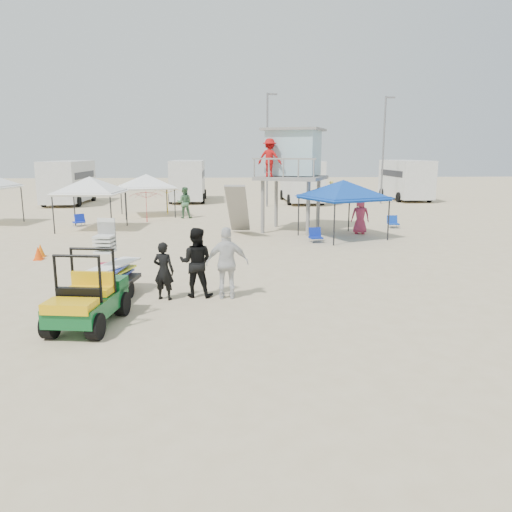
{
  "coord_description": "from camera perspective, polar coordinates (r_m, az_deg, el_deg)",
  "views": [
    {
      "loc": [
        -0.38,
        -9.43,
        3.9
      ],
      "look_at": [
        0.5,
        3.0,
        1.3
      ],
      "focal_mm": 35.0,
      "sensor_mm": 36.0,
      "label": 1
    }
  ],
  "objects": [
    {
      "name": "canopy_blue",
      "position": [
        23.26,
        9.96,
        8.2
      ],
      "size": [
        4.03,
        4.03,
        3.07
      ],
      "color": "black",
      "rests_on": "ground"
    },
    {
      "name": "lifeguard_tower",
      "position": [
        25.14,
        3.87,
        11.25
      ],
      "size": [
        4.05,
        4.05,
        4.94
      ],
      "color": "gray",
      "rests_on": "ground"
    },
    {
      "name": "man_left",
      "position": [
        13.55,
        -10.5,
        -1.69
      ],
      "size": [
        0.67,
        0.54,
        1.58
      ],
      "primitive_type": "imported",
      "rotation": [
        0.0,
        0.0,
        2.82
      ],
      "color": "black",
      "rests_on": "ground"
    },
    {
      "name": "beach_chair_b",
      "position": [
        22.17,
        6.8,
        2.38
      ],
      "size": [
        0.61,
        0.65,
        0.64
      ],
      "color": "#0E2699",
      "rests_on": "ground"
    },
    {
      "name": "distant_beachgoers",
      "position": [
        29.74,
        1.46,
        5.99
      ],
      "size": [
        11.47,
        15.29,
        1.86
      ],
      "color": "#DCD052",
      "rests_on": "ground"
    },
    {
      "name": "light_pole_right",
      "position": [
        39.9,
        14.33,
        11.56
      ],
      "size": [
        0.14,
        0.14,
        8.0
      ],
      "primitive_type": "cylinder",
      "color": "slate",
      "rests_on": "ground"
    },
    {
      "name": "rv_far_right",
      "position": [
        43.77,
        16.73,
        8.53
      ],
      "size": [
        2.64,
        6.6,
        3.25
      ],
      "color": "silver",
      "rests_on": "ground"
    },
    {
      "name": "rv_mid_right",
      "position": [
        39.99,
        5.2,
        8.72
      ],
      "size": [
        2.64,
        7.0,
        3.25
      ],
      "color": "silver",
      "rests_on": "ground"
    },
    {
      "name": "cone_far",
      "position": [
        20.59,
        -23.41,
        0.59
      ],
      "size": [
        0.34,
        0.34,
        0.5
      ],
      "primitive_type": "cone",
      "color": "orange",
      "rests_on": "ground"
    },
    {
      "name": "umbrella_b",
      "position": [
        32.4,
        -10.03,
        6.26
      ],
      "size": [
        2.76,
        2.76,
        1.78
      ],
      "primitive_type": "imported",
      "rotation": [
        0.0,
        0.0,
        0.83
      ],
      "color": "yellow",
      "rests_on": "ground"
    },
    {
      "name": "beach_chair_a",
      "position": [
        28.58,
        -19.54,
        3.89
      ],
      "size": [
        0.73,
        0.84,
        0.64
      ],
      "color": "#1027B3",
      "rests_on": "ground"
    },
    {
      "name": "rv_mid_left",
      "position": [
        41.06,
        -7.79,
        8.74
      ],
      "size": [
        2.65,
        6.5,
        3.25
      ],
      "color": "silver",
      "rests_on": "ground"
    },
    {
      "name": "light_pole_left",
      "position": [
        36.59,
        1.29,
        11.93
      ],
      "size": [
        0.14,
        0.14,
        8.0
      ],
      "primitive_type": "cylinder",
      "color": "slate",
      "rests_on": "ground"
    },
    {
      "name": "umbrella_a",
      "position": [
        29.01,
        -12.4,
        5.56
      ],
      "size": [
        2.34,
        2.37,
        1.8
      ],
      "primitive_type": "imported",
      "rotation": [
        0.0,
        0.0,
        0.22
      ],
      "color": "red",
      "rests_on": "ground"
    },
    {
      "name": "man_mid",
      "position": [
        13.68,
        -6.87,
        -0.73
      ],
      "size": [
        1.04,
        0.87,
        1.91
      ],
      "primitive_type": "imported",
      "rotation": [
        0.0,
        0.0,
        2.97
      ],
      "color": "black",
      "rests_on": "ground"
    },
    {
      "name": "ground",
      "position": [
        10.21,
        -1.64,
        -10.67
      ],
      "size": [
        140.0,
        140.0,
        0.0
      ],
      "primitive_type": "plane",
      "color": "beige",
      "rests_on": "ground"
    },
    {
      "name": "surf_trailer",
      "position": [
        14.09,
        -16.5,
        -1.52
      ],
      "size": [
        1.46,
        2.31,
        1.9
      ],
      "color": "black",
      "rests_on": "ground"
    },
    {
      "name": "canopy_white_a",
      "position": [
        26.77,
        -18.49,
        8.3
      ],
      "size": [
        3.19,
        3.19,
        3.1
      ],
      "color": "black",
      "rests_on": "ground"
    },
    {
      "name": "beach_chair_c",
      "position": [
        27.25,
        15.37,
        3.79
      ],
      "size": [
        0.58,
        0.62,
        0.64
      ],
      "color": "#0F3AA4",
      "rests_on": "ground"
    },
    {
      "name": "canopy_white_c",
      "position": [
        31.84,
        -12.44,
        8.87
      ],
      "size": [
        3.78,
        3.78,
        2.98
      ],
      "color": "black",
      "rests_on": "ground"
    },
    {
      "name": "man_right",
      "position": [
        13.42,
        -3.3,
        -0.82
      ],
      "size": [
        1.15,
        0.5,
        1.95
      ],
      "primitive_type": "imported",
      "rotation": [
        0.0,
        0.0,
        3.12
      ],
      "color": "silver",
      "rests_on": "ground"
    },
    {
      "name": "utility_cart",
      "position": [
        11.89,
        -18.89,
        -3.97
      ],
      "size": [
        1.46,
        2.41,
        1.72
      ],
      "color": "#0D5323",
      "rests_on": "ground"
    },
    {
      "name": "rv_far_left",
      "position": [
        41.16,
        -20.65,
        8.1
      ],
      "size": [
        2.64,
        6.8,
        3.25
      ],
      "color": "silver",
      "rests_on": "ground"
    },
    {
      "name": "cone_near",
      "position": [
        20.06,
        -23.64,
        0.3
      ],
      "size": [
        0.34,
        0.34,
        0.5
      ],
      "primitive_type": "cone",
      "color": "#FF4808",
      "rests_on": "ground"
    }
  ]
}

